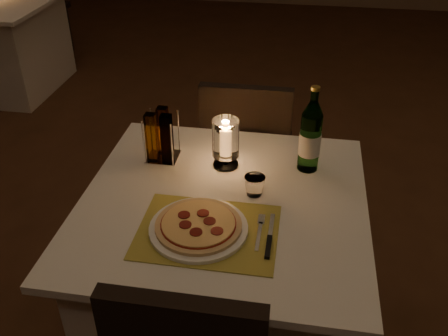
% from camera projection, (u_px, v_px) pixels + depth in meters
% --- Properties ---
extents(floor, '(8.00, 10.00, 0.02)m').
position_uv_depth(floor, '(271.00, 281.00, 2.45)').
color(floor, '#492917').
rests_on(floor, ground).
extents(main_table, '(1.00, 1.00, 0.74)m').
position_uv_depth(main_table, '(223.00, 274.00, 1.95)').
color(main_table, silver).
rests_on(main_table, ground).
extents(chair_far, '(0.42, 0.42, 0.90)m').
position_uv_depth(chair_far, '(247.00, 145.00, 2.45)').
color(chair_far, black).
rests_on(chair_far, ground).
extents(placemat, '(0.45, 0.34, 0.00)m').
position_uv_depth(placemat, '(208.00, 232.00, 1.61)').
color(placemat, '#A7993A').
rests_on(placemat, main_table).
extents(plate, '(0.32, 0.32, 0.01)m').
position_uv_depth(plate, '(199.00, 228.00, 1.61)').
color(plate, white).
rests_on(plate, placemat).
extents(pizza, '(0.28, 0.28, 0.02)m').
position_uv_depth(pizza, '(198.00, 225.00, 1.60)').
color(pizza, '#D8B77F').
rests_on(pizza, plate).
extents(fork, '(0.02, 0.18, 0.00)m').
position_uv_depth(fork, '(260.00, 229.00, 1.61)').
color(fork, silver).
rests_on(fork, placemat).
extents(knife, '(0.02, 0.22, 0.01)m').
position_uv_depth(knife, '(269.00, 242.00, 1.55)').
color(knife, black).
rests_on(knife, placemat).
extents(tumbler, '(0.07, 0.07, 0.07)m').
position_uv_depth(tumbler, '(255.00, 186.00, 1.76)').
color(tumbler, white).
rests_on(tumbler, main_table).
extents(water_bottle, '(0.08, 0.08, 0.34)m').
position_uv_depth(water_bottle, '(310.00, 137.00, 1.85)').
color(water_bottle, '#609C54').
rests_on(water_bottle, main_table).
extents(hurricane_candle, '(0.10, 0.10, 0.20)m').
position_uv_depth(hurricane_candle, '(226.00, 140.00, 1.88)').
color(hurricane_candle, white).
rests_on(hurricane_candle, main_table).
extents(cruet_caddy, '(0.12, 0.12, 0.21)m').
position_uv_depth(cruet_caddy, '(161.00, 137.00, 1.93)').
color(cruet_caddy, white).
rests_on(cruet_caddy, main_table).
extents(neighbor_chair_lb, '(0.42, 0.42, 0.90)m').
position_uv_depth(neighbor_chair_lb, '(35.00, 1.00, 4.65)').
color(neighbor_chair_lb, black).
rests_on(neighbor_chair_lb, ground).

